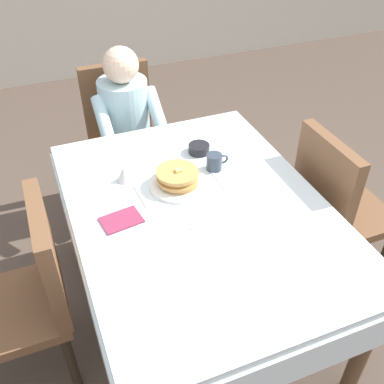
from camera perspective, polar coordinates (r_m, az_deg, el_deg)
The scene contains 15 objects.
ground_plane at distance 2.51m, azimuth 0.84°, elevation -14.95°, with size 14.00×14.00×0.00m, color brown.
dining_table_main at distance 2.03m, azimuth 1.01°, elevation -3.89°, with size 1.12×1.52×0.74m.
chair_diner at distance 3.00m, azimuth -8.92°, elevation 8.18°, with size 0.44×0.45×0.93m.
diner_person at distance 2.80m, azimuth -8.37°, elevation 9.16°, with size 0.40×0.43×1.12m.
chair_right_side at distance 2.44m, azimuth 17.93°, elevation -1.30°, with size 0.45×0.44×0.93m.
chair_left_side at distance 2.03m, azimuth -19.95°, elevation -11.61°, with size 0.45×0.44×0.93m.
plate_breakfast at distance 2.09m, azimuth -1.73°, elevation 1.04°, with size 0.28×0.28×0.02m, color white.
breakfast_stack at distance 2.06m, azimuth -1.80°, elevation 1.99°, with size 0.20×0.20×0.08m.
cup_coffee at distance 2.18m, azimuth 2.93°, elevation 3.90°, with size 0.11×0.08×0.08m.
bowl_butter at distance 2.31m, azimuth 0.90°, elevation 5.60°, with size 0.11×0.11×0.04m, color black.
syrup_pitcher at distance 2.13m, azimuth -8.73°, elevation 2.31°, with size 0.08×0.08×0.07m.
fork_left_of_plate at distance 2.03m, azimuth -6.55°, elevation -0.61°, with size 0.18×0.01×0.01m, color silver.
knife_right_of_plate at distance 2.14m, azimuth 3.25°, elevation 1.76°, with size 0.20×0.01×0.01m, color silver.
spoon_near_edge at distance 1.88m, azimuth 2.06°, elevation -4.32°, with size 0.15×0.01×0.01m, color silver.
napkin_folded at distance 1.92m, azimuth -9.08°, elevation -3.58°, with size 0.17×0.12×0.01m, color #8C2D4C.
Camera 1 is at (-0.59, -1.38, 2.01)m, focal length 41.47 mm.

